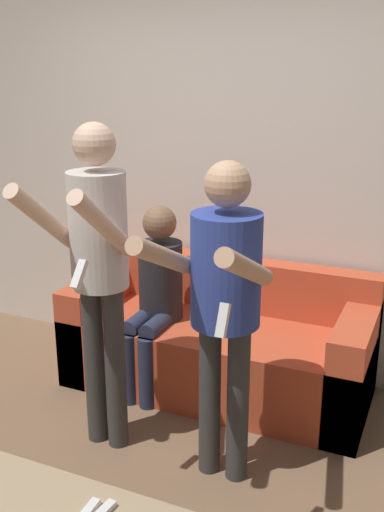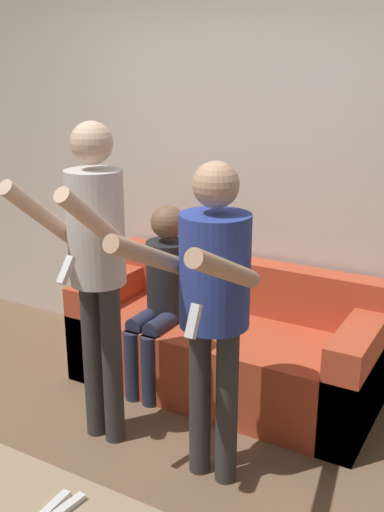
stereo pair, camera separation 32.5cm
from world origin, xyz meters
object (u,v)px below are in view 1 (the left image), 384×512
object	(u,v)px
person_standing_left	(98,257)
couch	(218,345)
person_seated	(156,292)
person_standing_right	(224,291)

from	to	relation	value
person_standing_left	couch	bearing A→B (deg)	67.42
person_standing_left	person_seated	distance (m)	0.79
couch	person_standing_right	world-z (taller)	person_standing_right
person_seated	couch	bearing A→B (deg)	22.37
couch	person_standing_left	distance (m)	1.19
couch	person_seated	size ratio (longest dim) A/B	1.60
couch	person_standing_left	size ratio (longest dim) A/B	1.09
person_standing_left	person_seated	world-z (taller)	person_standing_left
person_seated	person_standing_left	bearing A→B (deg)	-87.81
person_standing_right	person_standing_left	bearing A→B (deg)	179.65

